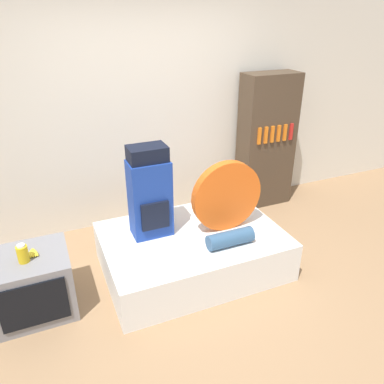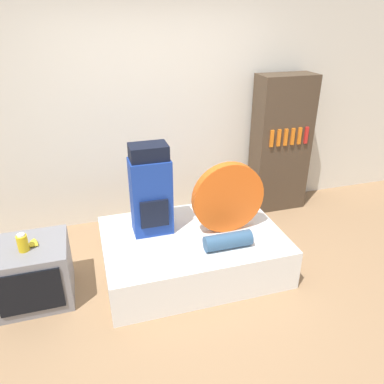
{
  "view_description": "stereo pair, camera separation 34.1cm",
  "coord_description": "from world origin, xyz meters",
  "px_view_note": "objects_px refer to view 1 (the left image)",
  "views": [
    {
      "loc": [
        -1.16,
        -2.34,
        2.35
      ],
      "look_at": [
        0.04,
        0.48,
        0.85
      ],
      "focal_mm": 35.0,
      "sensor_mm": 36.0,
      "label": 1
    },
    {
      "loc": [
        -0.84,
        -2.46,
        2.35
      ],
      "look_at": [
        0.04,
        0.48,
        0.85
      ],
      "focal_mm": 35.0,
      "sensor_mm": 36.0,
      "label": 2
    }
  ],
  "objects_px": {
    "sleeping_roll": "(230,238)",
    "canister": "(23,254)",
    "tent_bag": "(227,196)",
    "television": "(33,284)",
    "backpack": "(150,193)",
    "bookshelf": "(266,142)"
  },
  "relations": [
    {
      "from": "tent_bag",
      "to": "television",
      "type": "relative_size",
      "value": 1.1
    },
    {
      "from": "canister",
      "to": "television",
      "type": "bearing_deg",
      "value": 72.37
    },
    {
      "from": "backpack",
      "to": "canister",
      "type": "bearing_deg",
      "value": -168.07
    },
    {
      "from": "backpack",
      "to": "bookshelf",
      "type": "bearing_deg",
      "value": 24.15
    },
    {
      "from": "tent_bag",
      "to": "sleeping_roll",
      "type": "height_order",
      "value": "tent_bag"
    },
    {
      "from": "sleeping_roll",
      "to": "backpack",
      "type": "bearing_deg",
      "value": 140.59
    },
    {
      "from": "sleeping_roll",
      "to": "canister",
      "type": "height_order",
      "value": "canister"
    },
    {
      "from": "tent_bag",
      "to": "sleeping_roll",
      "type": "distance_m",
      "value": 0.42
    },
    {
      "from": "backpack",
      "to": "sleeping_roll",
      "type": "xyz_separation_m",
      "value": [
        0.59,
        -0.49,
        -0.35
      ]
    },
    {
      "from": "television",
      "to": "sleeping_roll",
      "type": "bearing_deg",
      "value": -9.99
    },
    {
      "from": "canister",
      "to": "bookshelf",
      "type": "bearing_deg",
      "value": 19.63
    },
    {
      "from": "bookshelf",
      "to": "canister",
      "type": "bearing_deg",
      "value": -160.37
    },
    {
      "from": "backpack",
      "to": "bookshelf",
      "type": "relative_size",
      "value": 0.52
    },
    {
      "from": "sleeping_roll",
      "to": "television",
      "type": "relative_size",
      "value": 0.69
    },
    {
      "from": "canister",
      "to": "tent_bag",
      "type": "bearing_deg",
      "value": 1.32
    },
    {
      "from": "backpack",
      "to": "canister",
      "type": "relative_size",
      "value": 5.51
    },
    {
      "from": "television",
      "to": "bookshelf",
      "type": "bearing_deg",
      "value": 18.84
    },
    {
      "from": "sleeping_roll",
      "to": "television",
      "type": "xyz_separation_m",
      "value": [
        -1.71,
        0.3,
        -0.2
      ]
    },
    {
      "from": "backpack",
      "to": "tent_bag",
      "type": "height_order",
      "value": "backpack"
    },
    {
      "from": "bookshelf",
      "to": "tent_bag",
      "type": "bearing_deg",
      "value": -137.49
    },
    {
      "from": "tent_bag",
      "to": "canister",
      "type": "bearing_deg",
      "value": -178.68
    },
    {
      "from": "sleeping_roll",
      "to": "bookshelf",
      "type": "bearing_deg",
      "value": 47.24
    }
  ]
}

